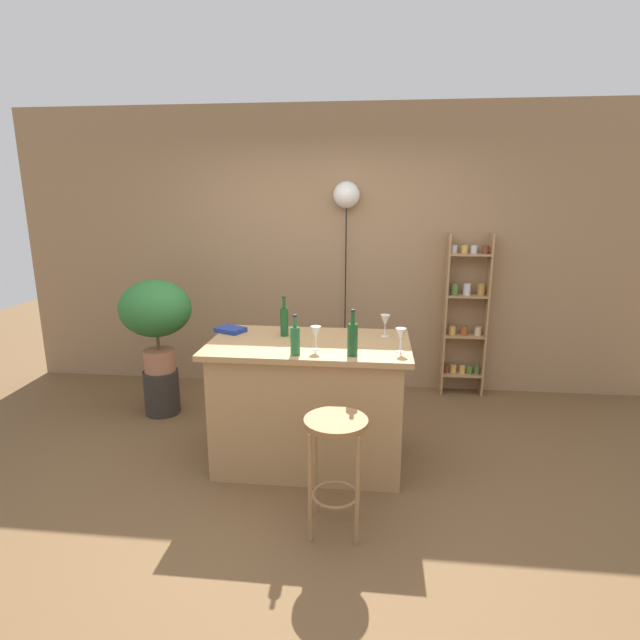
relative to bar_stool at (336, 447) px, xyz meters
The scene contains 15 objects.
ground 0.77m from the bar_stool, 117.42° to the left, with size 12.00×12.00×0.00m, color brown.
back_wall 2.60m from the bar_stool, 95.97° to the left, with size 6.40×0.10×2.80m, color #997551.
kitchen_counter 0.84m from the bar_stool, 107.87° to the left, with size 1.43×0.83×0.93m.
bar_stool is the anchor object (origin of this frame).
spice_shelf 2.55m from the bar_stool, 64.55° to the left, with size 0.41×0.17×1.60m.
plant_stool 2.30m from the bar_stool, 138.84° to the left, with size 0.31×0.31×0.41m, color #2D2823.
potted_plant 2.31m from the bar_stool, 138.84° to the left, with size 0.63×0.57×0.83m.
bottle_sauce_amber 0.72m from the bar_stool, 82.62° to the left, with size 0.07×0.07×0.31m.
bottle_olive_oil 0.76m from the bar_stool, 122.52° to the left, with size 0.06×0.06×0.27m.
bottle_soda_blue 1.16m from the bar_stool, 116.32° to the left, with size 0.06×0.06×0.30m.
wine_glass_left 0.82m from the bar_stool, 106.97° to the left, with size 0.07×0.07×0.16m.
wine_glass_center 0.89m from the bar_stool, 58.42° to the left, with size 0.07×0.07×0.16m.
wine_glass_right 1.16m from the bar_stool, 74.15° to the left, with size 0.07×0.07×0.16m.
cookbook 1.40m from the bar_stool, 131.90° to the left, with size 0.21×0.15×0.04m, color navy.
pendant_globe_light 2.72m from the bar_stool, 92.25° to the left, with size 0.26×0.26×2.08m.
Camera 1 is at (0.46, -3.16, 1.96)m, focal length 28.53 mm.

